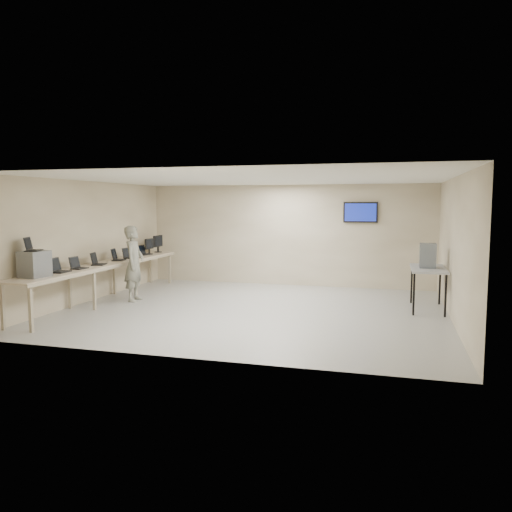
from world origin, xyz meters
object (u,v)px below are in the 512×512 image
(soldier, at_px, (134,263))
(side_table, at_px, (428,271))
(equipment_box, at_px, (34,264))
(workbench, at_px, (105,266))

(soldier, height_order, side_table, soldier)
(side_table, bearing_deg, soldier, -173.29)
(equipment_box, relative_size, side_table, 0.32)
(equipment_box, distance_m, soldier, 2.64)
(workbench, distance_m, soldier, 0.66)
(side_table, bearing_deg, equipment_box, -155.41)
(equipment_box, height_order, side_table, equipment_box)
(workbench, xyz_separation_m, side_table, (7.19, 1.04, 0.02))
(soldier, relative_size, side_table, 1.16)
(soldier, bearing_deg, side_table, -91.88)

